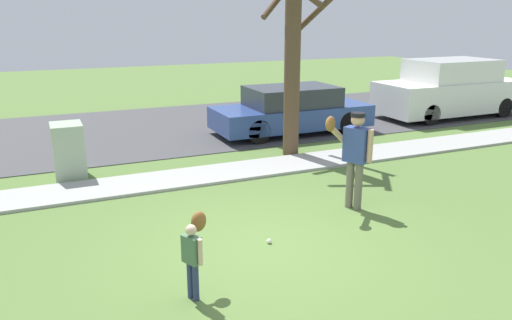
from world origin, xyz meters
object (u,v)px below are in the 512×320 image
(utility_cabinet, at_px, (69,151))
(baseball, at_px, (269,241))
(person_child, at_px, (194,246))
(person_adult, at_px, (354,150))
(parked_wagon_blue, at_px, (292,110))
(parked_van_white, at_px, (450,90))
(street_tree_near, at_px, (293,45))

(utility_cabinet, bearing_deg, baseball, -61.58)
(baseball, xyz_separation_m, utility_cabinet, (-2.48, 4.58, 0.54))
(person_child, distance_m, utility_cabinet, 5.61)
(person_adult, xyz_separation_m, baseball, (-1.93, -0.69, -1.04))
(baseball, relative_size, utility_cabinet, 0.06)
(baseball, xyz_separation_m, parked_wagon_blue, (3.68, 6.33, 0.62))
(person_adult, xyz_separation_m, parked_van_white, (7.68, 5.67, -0.17))
(baseball, bearing_deg, utility_cabinet, 118.42)
(baseball, relative_size, parked_van_white, 0.01)
(person_child, height_order, street_tree_near, street_tree_near)
(baseball, distance_m, parked_van_white, 11.56)
(person_adult, xyz_separation_m, person_child, (-3.36, -1.63, -0.41))
(person_child, xyz_separation_m, utility_cabinet, (-1.05, 5.51, -0.09))
(street_tree_near, relative_size, parked_van_white, 0.99)
(utility_cabinet, xyz_separation_m, street_tree_near, (5.08, -0.29, 2.06))
(baseball, height_order, parked_van_white, parked_van_white)
(parked_wagon_blue, relative_size, parked_van_white, 0.90)
(parked_van_white, bearing_deg, person_adult, 36.44)
(parked_wagon_blue, bearing_deg, person_adult, 72.73)
(person_adult, relative_size, utility_cabinet, 1.50)
(street_tree_near, xyz_separation_m, parked_wagon_blue, (1.08, 2.04, -1.98))
(person_adult, height_order, parked_wagon_blue, person_adult)
(street_tree_near, bearing_deg, parked_wagon_blue, 62.15)
(utility_cabinet, bearing_deg, parked_van_white, 8.41)
(person_adult, relative_size, parked_van_white, 0.34)
(utility_cabinet, bearing_deg, person_adult, -41.40)
(person_adult, xyz_separation_m, street_tree_near, (0.67, 3.59, 1.56))
(person_adult, distance_m, utility_cabinet, 5.90)
(person_child, bearing_deg, parked_wagon_blue, 28.66)
(utility_cabinet, relative_size, parked_van_white, 0.23)
(parked_wagon_blue, height_order, parked_van_white, parked_van_white)
(person_adult, height_order, parked_van_white, parked_van_white)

